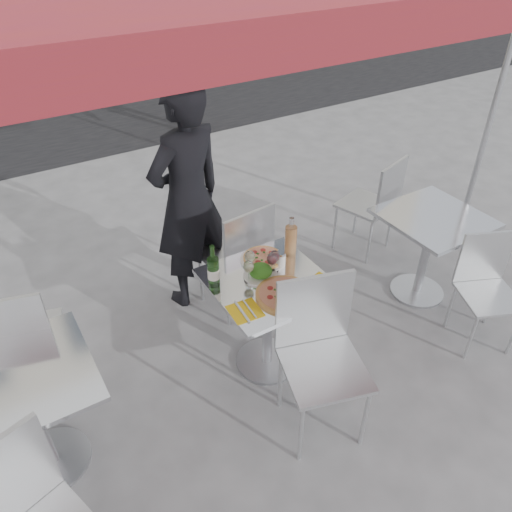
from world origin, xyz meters
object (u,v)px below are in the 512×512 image
side_table_right (429,239)px  salad_plate (261,272)px  chair_far (240,252)px  side_chair_rfar (377,199)px  pizza_near (285,294)px  pizza_far (263,258)px  sugar_shaker (281,259)px  wine_bottle (213,270)px  carafe (291,240)px  woman_diner (188,199)px  napkin_left (245,311)px  main_table (268,306)px  side_chair_rnear (486,281)px  napkin_right (322,284)px  wineglass_white_a (249,267)px  side_table_left (30,404)px  chair_near (319,345)px  side_chair_lfar (18,340)px  wineglass_white_b (250,257)px  wineglass_red_a (272,260)px  pedestrian_b (187,77)px  wineglass_red_b (274,257)px

side_table_right → salad_plate: 1.54m
chair_far → side_chair_rfar: (1.43, 0.08, -0.01)m
pizza_near → pizza_far: 0.38m
sugar_shaker → wine_bottle: bearing=173.5°
pizza_far → carafe: (0.19, -0.04, 0.10)m
pizza_near → carafe: carafe is taller
side_chair_rfar → woman_diner: size_ratio=0.52×
pizza_near → napkin_left: bearing=179.0°
pizza_far → main_table: bearing=-112.9°
sugar_shaker → side_chair_rnear: bearing=-25.4°
side_chair_rfar → pizza_near: size_ratio=2.62×
wine_bottle → napkin_right: (0.58, -0.35, -0.11)m
carafe → wineglass_white_a: carafe is taller
woman_diner → napkin_left: 1.15m
side_table_right → pizza_near: size_ratio=2.09×
pizza_near → wineglass_white_a: bearing=115.8°
salad_plate → napkin_left: salad_plate is taller
side_table_left → sugar_shaker: bearing=3.1°
side_chair_rfar → woman_diner: 1.72m
chair_near → carafe: size_ratio=3.51×
chair_near → napkin_right: size_ratio=4.56×
side_chair_rnear → salad_plate: 1.66m
main_table → side_table_right: (1.50, 0.00, 0.00)m
side_chair_lfar → pizza_near: size_ratio=2.78×
side_chair_rfar → napkin_left: (-1.83, -0.84, 0.20)m
side_table_right → wineglass_white_b: wineglass_white_b is taller
side_chair_rnear → napkin_left: side_chair_rnear is taller
chair_far → pizza_far: 0.43m
pizza_far → wine_bottle: 0.41m
pizza_near → side_chair_rnear: bearing=-14.1°
wineglass_red_a → side_table_left: bearing=-178.0°
wine_bottle → napkin_left: 0.33m
pedestrian_b → napkin_right: size_ratio=6.87×
side_table_left → side_table_right: size_ratio=1.00×
side_table_left → side_chair_lfar: side_chair_lfar is taller
side_table_left → pizza_near: bearing=-6.6°
salad_plate → wineglass_red_a: (0.08, -0.01, 0.07)m
side_chair_rnear → pedestrian_b: bearing=115.0°
carafe → napkin_left: size_ratio=1.45×
side_chair_rnear → sugar_shaker: (-1.34, 0.64, 0.30)m
side_chair_rnear → wineglass_white_a: bearing=-177.1°
pizza_near → wineglass_red_b: bearing=71.7°
pedestrian_b → pizza_far: 4.19m
chair_near → side_chair_rnear: chair_near is taller
side_chair_rfar → side_chair_rnear: side_chair_rfar is taller
side_table_right → pizza_far: 1.45m
side_chair_rnear → pizza_far: side_chair_rnear is taller
side_table_right → napkin_right: bearing=-170.6°
chair_far → wineglass_red_a: (-0.07, -0.53, 0.29)m
chair_far → chair_near: 1.10m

